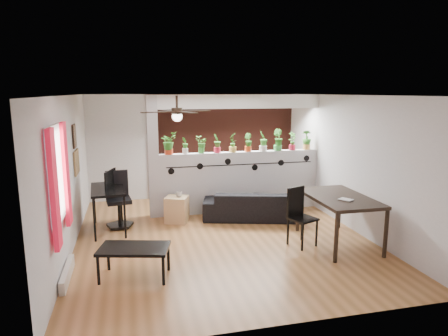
# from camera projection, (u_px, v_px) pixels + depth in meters

# --- Properties ---
(room_shell) EXTENTS (6.30, 7.10, 2.90)m
(room_shell) POSITION_uv_depth(u_px,v_px,m) (220.00, 168.00, 7.23)
(room_shell) COLOR brown
(room_shell) RESTS_ON ground
(partition_wall) EXTENTS (3.60, 0.18, 1.35)m
(partition_wall) POSITION_uv_depth(u_px,v_px,m) (240.00, 181.00, 8.96)
(partition_wall) COLOR #BCBCC1
(partition_wall) RESTS_ON ground
(ceiling_header) EXTENTS (3.60, 0.18, 0.30)m
(ceiling_header) POSITION_uv_depth(u_px,v_px,m) (241.00, 102.00, 8.63)
(ceiling_header) COLOR white
(ceiling_header) RESTS_ON room_shell
(pier_column) EXTENTS (0.22, 0.20, 2.60)m
(pier_column) POSITION_uv_depth(u_px,v_px,m) (153.00, 157.00, 8.41)
(pier_column) COLOR #BCBCC1
(pier_column) RESTS_ON ground
(brick_panel) EXTENTS (3.90, 0.05, 2.60)m
(brick_panel) POSITION_uv_depth(u_px,v_px,m) (225.00, 145.00, 10.25)
(brick_panel) COLOR brown
(brick_panel) RESTS_ON ground
(vine_decal) EXTENTS (3.31, 0.01, 0.30)m
(vine_decal) POSITION_uv_depth(u_px,v_px,m) (241.00, 165.00, 8.80)
(vine_decal) COLOR black
(vine_decal) RESTS_ON partition_wall
(window_assembly) EXTENTS (0.09, 1.30, 1.55)m
(window_assembly) POSITION_uv_depth(u_px,v_px,m) (58.00, 177.00, 5.46)
(window_assembly) COLOR white
(window_assembly) RESTS_ON room_shell
(baseboard_heater) EXTENTS (0.08, 1.00, 0.18)m
(baseboard_heater) POSITION_uv_depth(u_px,v_px,m) (67.00, 274.00, 5.73)
(baseboard_heater) COLOR silver
(baseboard_heater) RESTS_ON ground
(corkboard) EXTENTS (0.03, 0.60, 0.45)m
(corkboard) POSITION_uv_depth(u_px,v_px,m) (77.00, 162.00, 7.54)
(corkboard) COLOR olive
(corkboard) RESTS_ON room_shell
(framed_art) EXTENTS (0.03, 0.34, 0.44)m
(framed_art) POSITION_uv_depth(u_px,v_px,m) (74.00, 136.00, 7.40)
(framed_art) COLOR #8C7259
(framed_art) RESTS_ON room_shell
(ceiling_fan) EXTENTS (1.19, 1.19, 0.43)m
(ceiling_fan) POSITION_uv_depth(u_px,v_px,m) (177.00, 113.00, 6.57)
(ceiling_fan) COLOR black
(ceiling_fan) RESTS_ON room_shell
(potted_plant_0) EXTENTS (0.32, 0.32, 0.48)m
(potted_plant_0) POSITION_uv_depth(u_px,v_px,m) (169.00, 143.00, 8.43)
(potted_plant_0) COLOR red
(potted_plant_0) RESTS_ON partition_wall
(potted_plant_1) EXTENTS (0.17, 0.20, 0.36)m
(potted_plant_1) POSITION_uv_depth(u_px,v_px,m) (185.00, 145.00, 8.52)
(potted_plant_1) COLOR white
(potted_plant_1) RESTS_ON partition_wall
(potted_plant_2) EXTENTS (0.18, 0.15, 0.37)m
(potted_plant_2) POSITION_uv_depth(u_px,v_px,m) (201.00, 144.00, 8.60)
(potted_plant_2) COLOR green
(potted_plant_2) RESTS_ON partition_wall
(potted_plant_3) EXTENTS (0.25, 0.27, 0.41)m
(potted_plant_3) POSITION_uv_depth(u_px,v_px,m) (217.00, 143.00, 8.68)
(potted_plant_3) COLOR red
(potted_plant_3) RESTS_ON partition_wall
(potted_plant_4) EXTENTS (0.28, 0.29, 0.44)m
(potted_plant_4) POSITION_uv_depth(u_px,v_px,m) (233.00, 142.00, 8.75)
(potted_plant_4) COLOR gold
(potted_plant_4) RESTS_ON partition_wall
(potted_plant_5) EXTENTS (0.24, 0.26, 0.41)m
(potted_plant_5) POSITION_uv_depth(u_px,v_px,m) (248.00, 142.00, 8.84)
(potted_plant_5) COLOR #D64719
(potted_plant_5) RESTS_ON partition_wall
(potted_plant_6) EXTENTS (0.30, 0.30, 0.46)m
(potted_plant_6) POSITION_uv_depth(u_px,v_px,m) (263.00, 140.00, 8.91)
(potted_plant_6) COLOR silver
(potted_plant_6) RESTS_ON partition_wall
(potted_plant_7) EXTENTS (0.31, 0.33, 0.49)m
(potted_plant_7) POSITION_uv_depth(u_px,v_px,m) (278.00, 139.00, 8.99)
(potted_plant_7) COLOR green
(potted_plant_7) RESTS_ON partition_wall
(potted_plant_8) EXTENTS (0.23, 0.19, 0.42)m
(potted_plant_8) POSITION_uv_depth(u_px,v_px,m) (292.00, 140.00, 9.07)
(potted_plant_8) COLOR red
(potted_plant_8) RESTS_ON partition_wall
(potted_plant_9) EXTENTS (0.27, 0.24, 0.45)m
(potted_plant_9) POSITION_uv_depth(u_px,v_px,m) (307.00, 139.00, 9.15)
(potted_plant_9) COLOR #E1A64F
(potted_plant_9) RESTS_ON partition_wall
(sofa) EXTENTS (2.09, 1.27, 0.57)m
(sofa) POSITION_uv_depth(u_px,v_px,m) (252.00, 205.00, 8.47)
(sofa) COLOR black
(sofa) RESTS_ON ground
(cube_shelf) EXTENTS (0.56, 0.53, 0.54)m
(cube_shelf) POSITION_uv_depth(u_px,v_px,m) (177.00, 209.00, 8.24)
(cube_shelf) COLOR tan
(cube_shelf) RESTS_ON ground
(cup) EXTENTS (0.14, 0.14, 0.11)m
(cup) POSITION_uv_depth(u_px,v_px,m) (179.00, 194.00, 8.19)
(cup) COLOR gray
(cup) RESTS_ON cube_shelf
(computer_desk) EXTENTS (0.70, 1.21, 0.85)m
(computer_desk) POSITION_uv_depth(u_px,v_px,m) (108.00, 192.00, 7.65)
(computer_desk) COLOR black
(computer_desk) RESTS_ON ground
(monitor) EXTENTS (0.31, 0.15, 0.18)m
(monitor) POSITION_uv_depth(u_px,v_px,m) (108.00, 182.00, 7.76)
(monitor) COLOR black
(monitor) RESTS_ON computer_desk
(office_chair) EXTENTS (0.57, 0.57, 1.09)m
(office_chair) POSITION_uv_depth(u_px,v_px,m) (119.00, 203.00, 7.94)
(office_chair) COLOR black
(office_chair) RESTS_ON ground
(dining_table) EXTENTS (0.97, 1.59, 0.86)m
(dining_table) POSITION_uv_depth(u_px,v_px,m) (339.00, 201.00, 6.99)
(dining_table) COLOR black
(dining_table) RESTS_ON ground
(book) EXTENTS (0.25, 0.27, 0.02)m
(book) POSITION_uv_depth(u_px,v_px,m) (343.00, 201.00, 6.66)
(book) COLOR gray
(book) RESTS_ON dining_table
(folding_chair) EXTENTS (0.54, 0.54, 1.02)m
(folding_chair) POSITION_uv_depth(u_px,v_px,m) (299.00, 211.00, 6.98)
(folding_chair) COLOR black
(folding_chair) RESTS_ON ground
(coffee_table) EXTENTS (1.10, 0.78, 0.46)m
(coffee_table) POSITION_uv_depth(u_px,v_px,m) (134.00, 250.00, 5.75)
(coffee_table) COLOR black
(coffee_table) RESTS_ON ground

